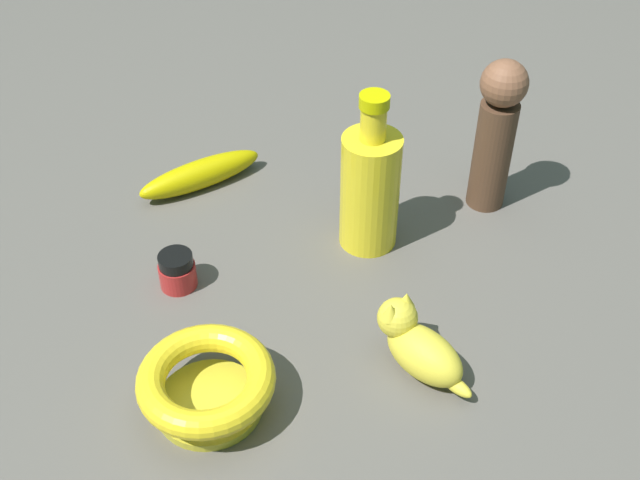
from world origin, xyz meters
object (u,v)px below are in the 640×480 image
(banana, at_px, (200,174))
(person_figure_adult, at_px, (496,131))
(nail_polish_jar, at_px, (177,271))
(bottle_tall, at_px, (370,187))
(cat_figurine, at_px, (418,345))
(bowl, at_px, (207,384))

(banana, distance_m, person_figure_adult, 0.41)
(nail_polish_jar, bearing_deg, bottle_tall, 119.87)
(cat_figurine, height_order, bowl, cat_figurine)
(bowl, bearing_deg, cat_figurine, 114.08)
(bowl, height_order, banana, bowl)
(bowl, xyz_separation_m, bottle_tall, (-0.30, 0.13, 0.05))
(bottle_tall, bearing_deg, banana, -106.63)
(cat_figurine, xyz_separation_m, bowl, (0.09, -0.21, 0.00))
(person_figure_adult, bearing_deg, bottle_tall, -54.02)
(person_figure_adult, bearing_deg, banana, -85.04)
(nail_polish_jar, height_order, bottle_tall, bottle_tall)
(cat_figurine, distance_m, person_figure_adult, 0.33)
(bowl, bearing_deg, banana, -162.22)
(cat_figurine, xyz_separation_m, nail_polish_jar, (-0.08, -0.30, -0.01))
(cat_figurine, relative_size, bottle_tall, 0.52)
(cat_figurine, bearing_deg, banana, -130.14)
(cat_figurine, xyz_separation_m, banana, (-0.28, -0.33, -0.01))
(bottle_tall, xyz_separation_m, person_figure_adult, (-0.11, 0.15, 0.03))
(banana, bearing_deg, bottle_tall, -59.02)
(cat_figurine, distance_m, bowl, 0.23)
(cat_figurine, distance_m, banana, 0.43)
(bowl, height_order, bottle_tall, bottle_tall)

